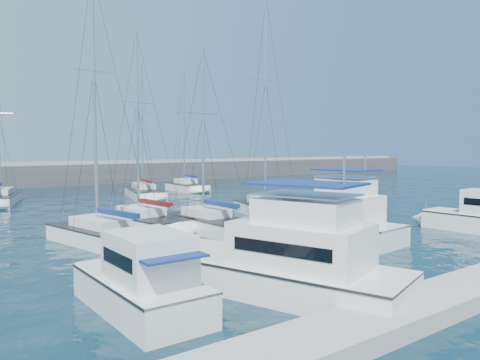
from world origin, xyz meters
TOP-DOWN VIEW (x-y plane):
  - ground at (0.00, 0.00)m, footprint 220.00×220.00m
  - breakwater at (0.00, 52.00)m, footprint 160.00×6.00m
  - dock_cleat_near_port at (-8.00, -11.00)m, footprint 0.16×0.16m
  - motor_yacht_port_outer at (-13.08, -5.27)m, footprint 2.61×6.19m
  - motor_yacht_port_inner at (-7.92, -6.50)m, footprint 6.58×11.03m
  - motor_yacht_stbd_inner at (1.63, -0.44)m, footprint 4.02×9.58m
  - sailboat_mid_a at (-10.05, 6.27)m, footprint 4.59×8.59m
  - sailboat_mid_b at (-6.07, 9.41)m, footprint 4.10×7.83m
  - sailboat_mid_c at (-2.90, 6.22)m, footprint 3.27×7.68m
  - sailboat_mid_d at (4.88, 9.26)m, footprint 5.25×8.88m
  - sailboat_back_b at (2.88, 28.38)m, footprint 5.52×9.86m
  - sailboat_back_c at (10.55, 32.15)m, footprint 3.55×7.16m

SIDE VIEW (x-z plane):
  - ground at x=0.00m, z-range 0.00..0.00m
  - sailboat_mid_c at x=-2.90m, z-range -5.70..6.71m
  - sailboat_back_b at x=2.88m, z-range -7.02..8.05m
  - sailboat_mid_b at x=-6.07m, z-range -6.33..7.36m
  - sailboat_mid_a at x=-10.05m, z-range -7.41..8.49m
  - sailboat_back_c at x=10.55m, z-range -7.46..8.57m
  - sailboat_mid_d at x=4.88m, z-range -8.36..9.48m
  - dock_cleat_near_port at x=-8.00m, z-range 0.60..0.85m
  - motor_yacht_port_outer at x=-13.08m, z-range -0.66..2.54m
  - breakwater at x=0.00m, z-range -1.17..3.28m
  - motor_yacht_port_inner at x=-7.92m, z-range -1.21..3.48m
  - motor_yacht_stbd_inner at x=1.63m, z-range -1.21..3.48m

